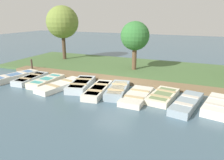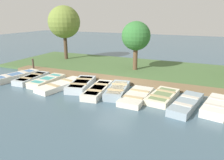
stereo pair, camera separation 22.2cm
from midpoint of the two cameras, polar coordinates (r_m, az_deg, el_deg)
name	(u,v)px [view 1 (the left image)]	position (r m, az deg, el deg)	size (l,w,h in m)	color
ground_plane	(115,87)	(14.40, 0.34, -1.87)	(80.00, 80.00, 0.00)	#425B6B
shore_bank	(137,69)	(18.90, 6.18, 2.91)	(8.00, 24.00, 0.20)	#476638
dock_walkway	(122,80)	(15.46, 2.11, -0.11)	(1.21, 18.52, 0.23)	brown
rowboat_0	(14,77)	(17.52, -24.56, 0.74)	(3.65, 1.84, 0.44)	beige
rowboat_1	(31,79)	(16.70, -20.81, 0.33)	(2.96, 1.13, 0.38)	#B2BCC1
rowboat_2	(46,81)	(15.64, -17.16, -0.30)	(2.82, 1.13, 0.43)	beige
rowboat_3	(60,85)	(14.65, -13.74, -1.33)	(3.55, 1.78, 0.35)	silver
rowboat_4	(81,84)	(14.38, -8.50, -1.16)	(3.17, 1.80, 0.44)	#B2BCC1
rowboat_5	(98,90)	(13.31, -4.16, -2.62)	(3.33, 1.40, 0.39)	beige
rowboat_6	(118,90)	(13.19, 1.00, -2.64)	(3.08, 1.54, 0.44)	#8C9EA8
rowboat_7	(137,96)	(12.44, 6.02, -4.22)	(3.02, 1.26, 0.34)	beige
rowboat_8	(163,96)	(12.66, 12.67, -4.13)	(2.80, 1.54, 0.36)	beige
rowboat_9	(187,103)	(11.93, 18.42, -5.81)	(3.35, 1.56, 0.41)	#8C9EA8
rowboat_10	(217,105)	(12.20, 25.32, -5.99)	(2.88, 1.59, 0.44)	silver
mooring_post_near	(32,65)	(19.49, -20.53, 3.67)	(0.15, 0.15, 1.06)	#47382D
park_tree_far_left	(62,22)	(22.69, -13.12, 14.47)	(3.15, 3.15, 5.45)	#4C3828
park_tree_left	(135,36)	(17.89, 5.65, 11.27)	(2.31, 2.31, 4.11)	brown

